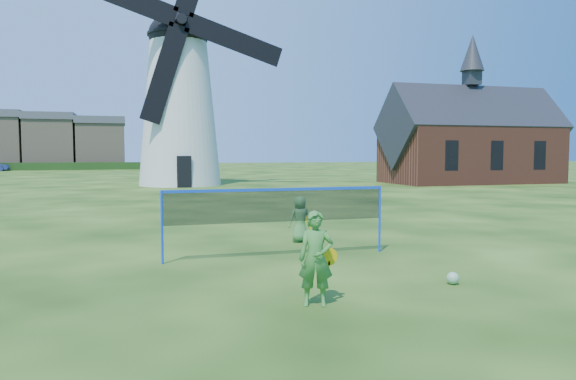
{
  "coord_description": "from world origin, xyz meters",
  "views": [
    {
      "loc": [
        -3.22,
        -11.02,
        2.34
      ],
      "look_at": [
        0.2,
        0.5,
        1.5
      ],
      "focal_mm": 33.66,
      "sensor_mm": 36.0,
      "label": 1
    }
  ],
  "objects_px": {
    "badminton_net": "(277,207)",
    "play_ball": "(453,278)",
    "chapel": "(470,142)",
    "player_boy": "(300,219)",
    "player_girl": "(316,259)",
    "windmill": "(179,100)"
  },
  "relations": [
    {
      "from": "player_boy",
      "to": "play_ball",
      "type": "relative_size",
      "value": 5.48
    },
    {
      "from": "windmill",
      "to": "play_ball",
      "type": "relative_size",
      "value": 82.11
    },
    {
      "from": "badminton_net",
      "to": "play_ball",
      "type": "bearing_deg",
      "value": -54.33
    },
    {
      "from": "player_boy",
      "to": "play_ball",
      "type": "bearing_deg",
      "value": 97.3
    },
    {
      "from": "player_boy",
      "to": "play_ball",
      "type": "xyz_separation_m",
      "value": [
        1.21,
        -5.08,
        -0.49
      ]
    },
    {
      "from": "chapel",
      "to": "player_boy",
      "type": "distance_m",
      "value": 30.91
    },
    {
      "from": "chapel",
      "to": "badminton_net",
      "type": "relative_size",
      "value": 2.64
    },
    {
      "from": "badminton_net",
      "to": "player_girl",
      "type": "distance_m",
      "value": 3.87
    },
    {
      "from": "windmill",
      "to": "play_ball",
      "type": "xyz_separation_m",
      "value": [
        1.92,
        -30.87,
        -5.95
      ]
    },
    {
      "from": "chapel",
      "to": "badminton_net",
      "type": "distance_m",
      "value": 32.97
    },
    {
      "from": "chapel",
      "to": "play_ball",
      "type": "xyz_separation_m",
      "value": [
        -19.78,
        -27.63,
        -3.06
      ]
    },
    {
      "from": "windmill",
      "to": "player_girl",
      "type": "distance_m",
      "value": 31.89
    },
    {
      "from": "badminton_net",
      "to": "chapel",
      "type": "bearing_deg",
      "value": 47.79
    },
    {
      "from": "badminton_net",
      "to": "play_ball",
      "type": "distance_m",
      "value": 4.14
    },
    {
      "from": "chapel",
      "to": "player_girl",
      "type": "distance_m",
      "value": 36.19
    },
    {
      "from": "badminton_net",
      "to": "play_ball",
      "type": "xyz_separation_m",
      "value": [
        2.34,
        -3.26,
        -1.03
      ]
    },
    {
      "from": "badminton_net",
      "to": "play_ball",
      "type": "height_order",
      "value": "badminton_net"
    },
    {
      "from": "chapel",
      "to": "play_ball",
      "type": "height_order",
      "value": "chapel"
    },
    {
      "from": "windmill",
      "to": "player_boy",
      "type": "bearing_deg",
      "value": -88.44
    },
    {
      "from": "player_boy",
      "to": "player_girl",
      "type": "bearing_deg",
      "value": 68.39
    },
    {
      "from": "chapel",
      "to": "player_boy",
      "type": "relative_size",
      "value": 11.06
    },
    {
      "from": "chapel",
      "to": "windmill",
      "type": "bearing_deg",
      "value": 171.52
    }
  ]
}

